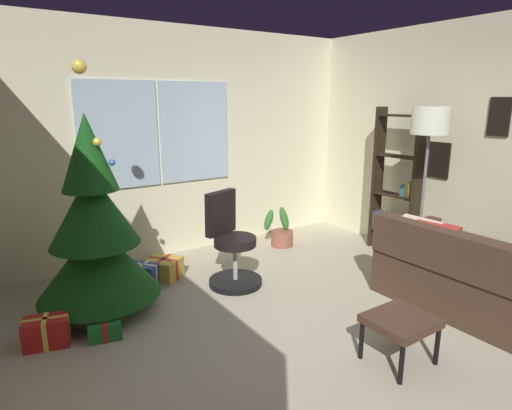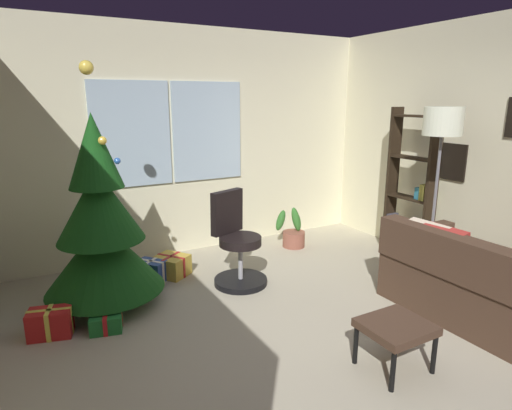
{
  "view_description": "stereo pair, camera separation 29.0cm",
  "coord_description": "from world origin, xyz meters",
  "px_view_note": "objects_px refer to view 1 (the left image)",
  "views": [
    {
      "loc": [
        -2.21,
        -2.27,
        1.92
      ],
      "look_at": [
        -0.25,
        0.67,
        1.03
      ],
      "focal_mm": 30.02,
      "sensor_mm": 36.0,
      "label": 1
    },
    {
      "loc": [
        -1.97,
        -2.42,
        1.92
      ],
      "look_at": [
        -0.25,
        0.67,
        1.03
      ],
      "focal_mm": 30.02,
      "sensor_mm": 36.0,
      "label": 2
    }
  ],
  "objects_px": {
    "holiday_tree": "(95,233)",
    "gift_box_gold": "(164,268)",
    "gift_box_blue": "(144,274)",
    "couch": "(508,283)",
    "bookshelf": "(396,191)",
    "footstool": "(401,323)",
    "gift_box_green": "(105,326)",
    "office_chair": "(231,249)",
    "gift_box_red": "(47,332)",
    "potted_plant": "(281,232)",
    "floor_lamp": "(429,132)"
  },
  "relations": [
    {
      "from": "couch",
      "to": "holiday_tree",
      "type": "height_order",
      "value": "holiday_tree"
    },
    {
      "from": "bookshelf",
      "to": "holiday_tree",
      "type": "bearing_deg",
      "value": 172.65
    },
    {
      "from": "couch",
      "to": "gift_box_green",
      "type": "bearing_deg",
      "value": 152.27
    },
    {
      "from": "footstool",
      "to": "gift_box_blue",
      "type": "height_order",
      "value": "footstool"
    },
    {
      "from": "footstool",
      "to": "gift_box_red",
      "type": "distance_m",
      "value": 2.74
    },
    {
      "from": "couch",
      "to": "footstool",
      "type": "height_order",
      "value": "couch"
    },
    {
      "from": "gift_box_blue",
      "to": "bookshelf",
      "type": "height_order",
      "value": "bookshelf"
    },
    {
      "from": "gift_box_red",
      "to": "gift_box_gold",
      "type": "relative_size",
      "value": 0.83
    },
    {
      "from": "gift_box_gold",
      "to": "office_chair",
      "type": "xyz_separation_m",
      "value": [
        0.55,
        -0.53,
        0.28
      ]
    },
    {
      "from": "gift_box_red",
      "to": "bookshelf",
      "type": "bearing_deg",
      "value": -1.38
    },
    {
      "from": "office_chair",
      "to": "bookshelf",
      "type": "height_order",
      "value": "bookshelf"
    },
    {
      "from": "holiday_tree",
      "to": "gift_box_blue",
      "type": "relative_size",
      "value": 6.22
    },
    {
      "from": "couch",
      "to": "office_chair",
      "type": "height_order",
      "value": "office_chair"
    },
    {
      "from": "gift_box_green",
      "to": "office_chair",
      "type": "distance_m",
      "value": 1.46
    },
    {
      "from": "gift_box_blue",
      "to": "floor_lamp",
      "type": "height_order",
      "value": "floor_lamp"
    },
    {
      "from": "holiday_tree",
      "to": "gift_box_gold",
      "type": "distance_m",
      "value": 1.06
    },
    {
      "from": "gift_box_blue",
      "to": "bookshelf",
      "type": "xyz_separation_m",
      "value": [
        3.0,
        -0.79,
        0.68
      ]
    },
    {
      "from": "gift_box_green",
      "to": "office_chair",
      "type": "relative_size",
      "value": 0.36
    },
    {
      "from": "couch",
      "to": "gift_box_gold",
      "type": "distance_m",
      "value": 3.38
    },
    {
      "from": "gift_box_blue",
      "to": "potted_plant",
      "type": "distance_m",
      "value": 1.97
    },
    {
      "from": "office_chair",
      "to": "gift_box_gold",
      "type": "bearing_deg",
      "value": 136.23
    },
    {
      "from": "gift_box_red",
      "to": "gift_box_gold",
      "type": "distance_m",
      "value": 1.46
    },
    {
      "from": "footstool",
      "to": "bookshelf",
      "type": "xyz_separation_m",
      "value": [
        1.88,
        1.59,
        0.49
      ]
    },
    {
      "from": "holiday_tree",
      "to": "bookshelf",
      "type": "xyz_separation_m",
      "value": [
        3.52,
        -0.45,
        0.04
      ]
    },
    {
      "from": "footstool",
      "to": "potted_plant",
      "type": "xyz_separation_m",
      "value": [
        0.84,
        2.57,
        -0.13
      ]
    },
    {
      "from": "bookshelf",
      "to": "floor_lamp",
      "type": "xyz_separation_m",
      "value": [
        -0.4,
        -0.66,
        0.78
      ]
    },
    {
      "from": "gift_box_blue",
      "to": "holiday_tree",
      "type": "bearing_deg",
      "value": -147.32
    },
    {
      "from": "gift_box_red",
      "to": "office_chair",
      "type": "xyz_separation_m",
      "value": [
        1.82,
        0.2,
        0.27
      ]
    },
    {
      "from": "gift_box_green",
      "to": "holiday_tree",
      "type": "bearing_deg",
      "value": 78.64
    },
    {
      "from": "couch",
      "to": "bookshelf",
      "type": "distance_m",
      "value": 1.78
    },
    {
      "from": "holiday_tree",
      "to": "office_chair",
      "type": "bearing_deg",
      "value": -6.82
    },
    {
      "from": "gift_box_blue",
      "to": "potted_plant",
      "type": "relative_size",
      "value": 0.67
    },
    {
      "from": "potted_plant",
      "to": "floor_lamp",
      "type": "bearing_deg",
      "value": -68.61
    },
    {
      "from": "office_chair",
      "to": "floor_lamp",
      "type": "bearing_deg",
      "value": -27.8
    },
    {
      "from": "gift_box_green",
      "to": "gift_box_blue",
      "type": "height_order",
      "value": "gift_box_blue"
    },
    {
      "from": "gift_box_gold",
      "to": "holiday_tree",
      "type": "bearing_deg",
      "value": -153.84
    },
    {
      "from": "holiday_tree",
      "to": "gift_box_red",
      "type": "xyz_separation_m",
      "value": [
        -0.52,
        -0.36,
        -0.63
      ]
    },
    {
      "from": "footstool",
      "to": "floor_lamp",
      "type": "distance_m",
      "value": 2.16
    },
    {
      "from": "holiday_tree",
      "to": "gift_box_green",
      "type": "relative_size",
      "value": 6.25
    },
    {
      "from": "floor_lamp",
      "to": "gift_box_blue",
      "type": "bearing_deg",
      "value": 150.92
    },
    {
      "from": "couch",
      "to": "potted_plant",
      "type": "height_order",
      "value": "couch"
    },
    {
      "from": "couch",
      "to": "potted_plant",
      "type": "bearing_deg",
      "value": 102.55
    },
    {
      "from": "gift_box_green",
      "to": "footstool",
      "type": "bearing_deg",
      "value": -42.94
    },
    {
      "from": "footstool",
      "to": "gift_box_gold",
      "type": "height_order",
      "value": "footstool"
    },
    {
      "from": "gift_box_green",
      "to": "potted_plant",
      "type": "height_order",
      "value": "potted_plant"
    },
    {
      "from": "gift_box_red",
      "to": "gift_box_gold",
      "type": "xyz_separation_m",
      "value": [
        1.27,
        0.73,
        -0.0
      ]
    },
    {
      "from": "holiday_tree",
      "to": "gift_box_blue",
      "type": "xyz_separation_m",
      "value": [
        0.52,
        0.33,
        -0.64
      ]
    },
    {
      "from": "gift_box_gold",
      "to": "bookshelf",
      "type": "distance_m",
      "value": 2.96
    },
    {
      "from": "gift_box_red",
      "to": "office_chair",
      "type": "height_order",
      "value": "office_chair"
    },
    {
      "from": "gift_box_green",
      "to": "gift_box_blue",
      "type": "xyz_separation_m",
      "value": [
        0.61,
        0.78,
        0.04
      ]
    }
  ]
}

